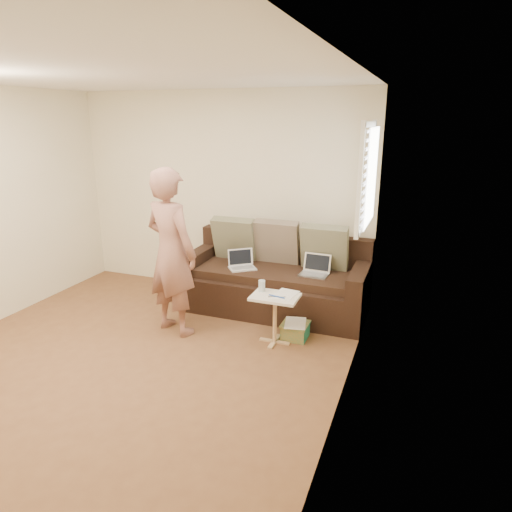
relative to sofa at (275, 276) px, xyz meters
name	(u,v)px	position (x,y,z in m)	size (l,w,h in m)	color
floor	(126,366)	(-0.90, -1.77, -0.42)	(4.50, 4.50, 0.00)	brown
ceiling	(98,72)	(-0.90, -1.77, 2.18)	(4.50, 4.50, 0.00)	white
wall_back	(221,194)	(-0.90, 0.48, 0.87)	(4.00, 4.00, 0.00)	beige
wall_right	(344,257)	(1.10, -1.77, 0.87)	(4.50, 4.50, 0.00)	beige
window_blinds	(368,177)	(1.05, -0.27, 1.28)	(0.12, 0.88, 1.08)	white
sofa	(275,276)	(0.00, 0.00, 0.00)	(2.20, 0.95, 0.85)	black
pillow_left	(235,239)	(-0.60, 0.20, 0.37)	(0.55, 0.14, 0.55)	#68694D
pillow_mid	(277,242)	(-0.05, 0.24, 0.37)	(0.55, 0.14, 0.55)	#716051
pillow_right	(324,248)	(0.55, 0.19, 0.37)	(0.55, 0.14, 0.55)	#68694D
laptop_silver	(314,275)	(0.49, -0.06, 0.10)	(0.32, 0.23, 0.21)	#B7BABC
laptop_white	(242,269)	(-0.36, -0.13, 0.10)	(0.31, 0.22, 0.22)	white
person	(171,252)	(-0.85, -0.93, 0.47)	(0.66, 0.44, 1.80)	brown
side_table	(275,319)	(0.27, -0.82, -0.16)	(0.48, 0.33, 0.53)	silver
drinking_glass	(262,286)	(0.11, -0.76, 0.16)	(0.07, 0.07, 0.12)	silver
scissors	(277,297)	(0.31, -0.86, 0.11)	(0.18, 0.10, 0.02)	silver
paper_on_table	(285,294)	(0.36, -0.76, 0.10)	(0.21, 0.30, 0.00)	white
striped_box	(295,330)	(0.45, -0.65, -0.34)	(0.28, 0.28, 0.18)	#C4711D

